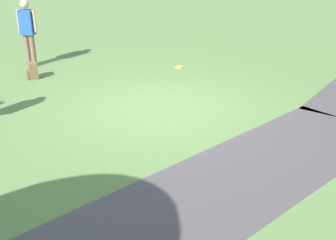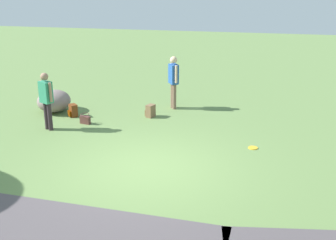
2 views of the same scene
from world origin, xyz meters
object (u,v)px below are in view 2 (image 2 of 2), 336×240
(man_near_boulder, at_px, (174,78))
(spare_backpack_on_lawn, at_px, (150,111))
(lawn_boulder, at_px, (54,101))
(woman_with_handbag, at_px, (46,97))
(frisbee_on_grass, at_px, (253,148))
(handbag_on_grass, at_px, (85,119))
(backpack_by_boulder, at_px, (73,111))

(man_near_boulder, bearing_deg, spare_backpack_on_lawn, 61.82)
(lawn_boulder, height_order, woman_with_handbag, woman_with_handbag)
(frisbee_on_grass, bearing_deg, man_near_boulder, -47.62)
(handbag_on_grass, height_order, spare_backpack_on_lawn, spare_backpack_on_lawn)
(woman_with_handbag, xyz_separation_m, spare_backpack_on_lawn, (-2.63, -1.71, -0.79))
(backpack_by_boulder, xyz_separation_m, spare_backpack_on_lawn, (-2.41, -0.47, 0.00))
(man_near_boulder, relative_size, frisbee_on_grass, 7.05)
(handbag_on_grass, bearing_deg, frisbee_on_grass, 169.83)
(lawn_boulder, relative_size, woman_with_handbag, 0.70)
(spare_backpack_on_lawn, relative_size, frisbee_on_grass, 1.60)
(woman_with_handbag, relative_size, backpack_by_boulder, 4.23)
(man_near_boulder, xyz_separation_m, spare_backpack_on_lawn, (0.55, 1.02, -0.84))
(frisbee_on_grass, bearing_deg, backpack_by_boulder, -14.50)
(woman_with_handbag, relative_size, handbag_on_grass, 4.99)
(woman_with_handbag, height_order, frisbee_on_grass, woman_with_handbag)
(frisbee_on_grass, bearing_deg, lawn_boulder, -15.82)
(man_near_boulder, height_order, frisbee_on_grass, man_near_boulder)
(woman_with_handbag, height_order, spare_backpack_on_lawn, woman_with_handbag)
(lawn_boulder, height_order, man_near_boulder, man_near_boulder)
(woman_with_handbag, height_order, handbag_on_grass, woman_with_handbag)
(backpack_by_boulder, bearing_deg, spare_backpack_on_lawn, -169.01)
(man_near_boulder, distance_m, spare_backpack_on_lawn, 1.43)
(backpack_by_boulder, xyz_separation_m, frisbee_on_grass, (-5.66, 1.46, -0.18))
(man_near_boulder, bearing_deg, backpack_by_boulder, 26.76)
(frisbee_on_grass, bearing_deg, woman_with_handbag, -2.17)
(backpack_by_boulder, bearing_deg, woman_with_handbag, 80.17)
(handbag_on_grass, xyz_separation_m, backpack_by_boulder, (0.63, -0.56, 0.05))
(woman_with_handbag, distance_m, backpack_by_boulder, 1.49)
(lawn_boulder, bearing_deg, handbag_on_grass, 147.20)
(lawn_boulder, relative_size, handbag_on_grass, 3.50)
(lawn_boulder, relative_size, spare_backpack_on_lawn, 2.97)
(man_near_boulder, bearing_deg, handbag_on_grass, 41.43)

